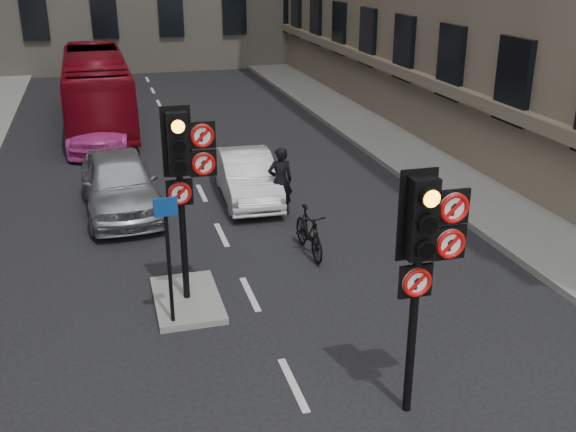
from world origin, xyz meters
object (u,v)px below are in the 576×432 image
car_white (247,176)px  info_sign (168,243)px  car_pink (101,126)px  car_silver (119,183)px  motorcycle (309,232)px  bus_red (97,88)px  signal_far (184,164)px  motorcyclist (280,181)px  signal_near (425,244)px

car_white → info_sign: (-2.65, -6.06, 0.98)m
car_pink → car_silver: bearing=-81.3°
car_white → car_silver: bearing=-176.9°
info_sign → motorcycle: bearing=30.2°
car_silver → info_sign: size_ratio=1.93×
car_silver → car_white: bearing=-2.9°
bus_red → motorcycle: 14.09m
signal_far → motorcyclist: bearing=54.9°
signal_far → motorcyclist: signal_far is taller
signal_near → signal_far: 4.77m
bus_red → info_sign: (0.95, -15.74, 0.26)m
motorcyclist → info_sign: size_ratio=0.75×
car_silver → motorcyclist: bearing=-21.8°
car_silver → motorcyclist: size_ratio=2.57×
info_sign → signal_near: bearing=-52.0°
signal_near → car_pink: (-3.97, 15.66, -1.91)m
signal_near → signal_far: size_ratio=1.00×
signal_far → info_sign: size_ratio=1.56×
motorcyclist → bus_red: bearing=-68.4°
signal_near → motorcycle: (0.15, 5.48, -2.07)m
signal_near → bus_red: signal_near is taller
car_pink → motorcyclist: size_ratio=2.69×
car_white → motorcycle: car_white is taller
bus_red → motorcyclist: 11.75m
signal_near → car_pink: 16.27m
car_silver → bus_red: (-0.35, 9.71, 0.59)m
signal_far → car_pink: bearing=96.7°
car_pink → motorcyclist: 8.75m
car_pink → motorcyclist: bearing=-56.1°
motorcycle → car_silver: bearing=133.9°
motorcyclist → motorcycle: bearing=90.3°
car_pink → bus_red: bearing=95.9°
car_white → bus_red: bearing=113.0°
car_white → motorcyclist: size_ratio=2.19×
signal_far → bus_red: 15.05m
bus_red → info_sign: bearing=-87.4°
signal_far → car_pink: 11.91m
signal_near → bus_red: size_ratio=0.37×
info_sign → motorcyclist: bearing=50.4°
car_pink → motorcycle: (4.12, -10.18, -0.16)m
signal_far → motorcycle: bearing=28.3°
signal_far → car_white: 6.07m
signal_near → car_white: signal_near is taller
signal_far → motorcyclist: (2.78, 3.95, -1.84)m
car_silver → car_pink: (-0.34, 6.44, -0.08)m
motorcycle → bus_red: bearing=105.6°
car_white → car_pink: bearing=121.8°
info_sign → signal_far: bearing=56.2°
motorcyclist → info_sign: 5.79m
car_pink → signal_near: bearing=-70.1°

